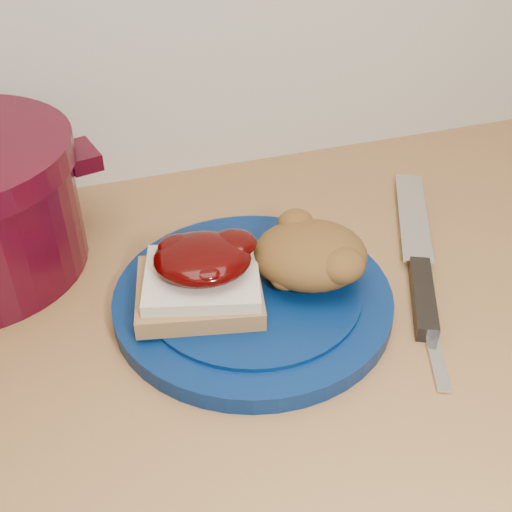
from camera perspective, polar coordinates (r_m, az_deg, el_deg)
name	(u,v)px	position (r m, az deg, el deg)	size (l,w,h in m)	color
plate	(253,299)	(0.68, -0.27, -3.84)	(0.29, 0.29, 0.02)	#051D4B
sandwich	(201,276)	(0.64, -4.91, -1.79)	(0.14, 0.13, 0.06)	olive
stuffing_mound	(310,255)	(0.67, 4.84, 0.12)	(0.12, 0.10, 0.06)	brown
chef_knife	(420,272)	(0.74, 14.37, -1.40)	(0.16, 0.30, 0.02)	black
butter_knife	(429,329)	(0.68, 15.17, -6.28)	(0.17, 0.01, 0.00)	silver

